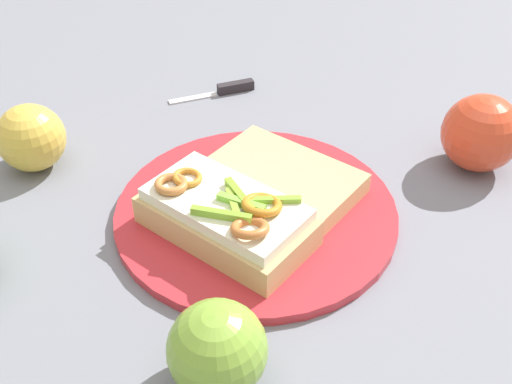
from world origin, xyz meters
name	(u,v)px	position (x,y,z in m)	size (l,w,h in m)	color
ground_plane	(256,216)	(0.00, 0.00, 0.00)	(2.00, 2.00, 0.00)	slate
plate	(256,212)	(0.00, 0.00, 0.01)	(0.27, 0.27, 0.01)	#BD2932
sandwich	(226,216)	(0.03, 0.03, 0.03)	(0.17, 0.17, 0.05)	tan
bread_slice_side	(283,178)	(-0.03, -0.03, 0.02)	(0.15, 0.09, 0.02)	tan
apple_0	(481,133)	(-0.24, -0.06, 0.04)	(0.08, 0.08, 0.08)	#D24225
apple_2	(217,349)	(0.05, 0.18, 0.04)	(0.07, 0.07, 0.07)	#77A235
apple_3	(31,138)	(0.23, -0.11, 0.04)	(0.07, 0.07, 0.07)	gold
knife	(223,90)	(0.02, -0.24, 0.01)	(0.11, 0.04, 0.01)	silver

